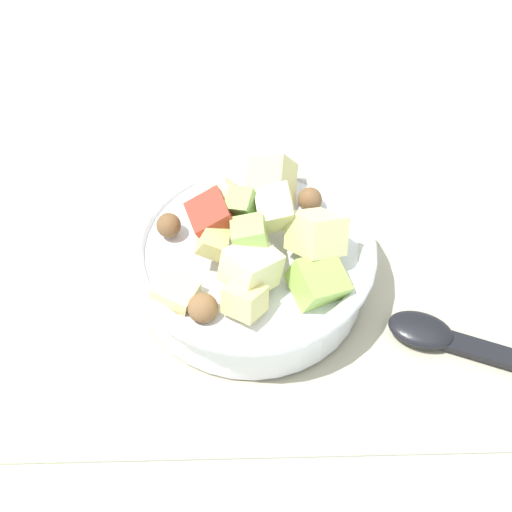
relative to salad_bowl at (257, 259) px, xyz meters
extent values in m
plane|color=silver|center=(0.01, 0.01, -0.04)|extent=(2.40, 2.40, 0.00)
cube|color=#BCB299|center=(0.01, 0.01, -0.04)|extent=(0.47, 0.31, 0.01)
cylinder|color=white|center=(0.00, 0.00, -0.01)|extent=(0.20, 0.20, 0.05)
torus|color=white|center=(0.00, 0.00, 0.01)|extent=(0.21, 0.21, 0.02)
cube|color=beige|center=(0.01, -0.07, 0.03)|extent=(0.03, 0.04, 0.03)
cube|color=#E5D684|center=(0.03, 0.02, 0.04)|extent=(0.03, 0.03, 0.03)
cube|color=beige|center=(-0.02, -0.01, 0.05)|extent=(0.04, 0.04, 0.04)
cube|color=#E5D684|center=(-0.02, -0.06, 0.04)|extent=(0.05, 0.06, 0.06)
cube|color=#E5D684|center=(0.01, 0.06, 0.03)|extent=(0.04, 0.04, 0.03)
cube|color=beige|center=(0.02, -0.02, 0.04)|extent=(0.04, 0.03, 0.03)
cube|color=#9EC656|center=(-0.05, 0.05, 0.03)|extent=(0.06, 0.05, 0.04)
cube|color=beige|center=(0.00, 0.04, 0.04)|extent=(0.06, 0.06, 0.04)
cube|color=#A3CC6B|center=(0.00, 0.02, 0.05)|extent=(0.03, 0.03, 0.04)
sphere|color=brown|center=(-0.05, -0.05, 0.02)|extent=(0.03, 0.03, 0.03)
sphere|color=brown|center=(0.07, -0.02, 0.03)|extent=(0.03, 0.03, 0.03)
cube|color=beige|center=(-0.05, 0.01, 0.04)|extent=(0.05, 0.06, 0.06)
sphere|color=brown|center=(0.04, 0.07, 0.02)|extent=(0.04, 0.04, 0.03)
cube|color=#BC3828|center=(0.03, -0.01, 0.05)|extent=(0.05, 0.04, 0.04)
cube|color=#93C160|center=(0.01, -0.01, 0.05)|extent=(0.03, 0.03, 0.04)
cube|color=beige|center=(0.06, 0.05, 0.02)|extent=(0.04, 0.04, 0.03)
ellipsoid|color=black|center=(-0.14, 0.06, -0.03)|extent=(0.07, 0.05, 0.01)
camera|label=1|loc=(0.01, 0.42, 0.52)|focal=54.63mm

